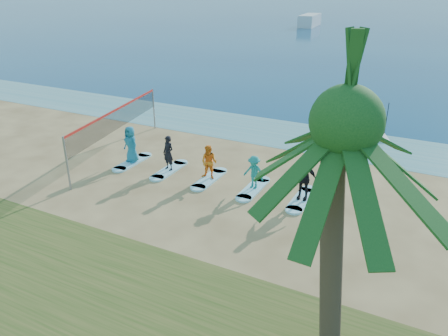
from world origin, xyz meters
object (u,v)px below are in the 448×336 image
at_px(surfboard_0, 132,162).
at_px(surfboard_4, 302,199).
at_px(student_0, 131,144).
at_px(student_4, 303,178).
at_px(student_1, 168,153).
at_px(student_3, 254,172).
at_px(boat_offshore_a, 309,26).
at_px(paddleboard, 378,133).
at_px(volleyball_net, 117,120).
at_px(surfboard_1, 169,170).
at_px(palm_tree, 346,124).
at_px(student_2, 209,162).
at_px(paddleboarder, 380,121).
at_px(surfboard_3, 253,189).
at_px(surfboard_2, 209,179).

distance_m(surfboard_0, surfboard_4, 8.95).
bearing_deg(student_0, student_4, 15.68).
xyz_separation_m(student_1, student_3, (4.48, 0.00, -0.09)).
bearing_deg(boat_offshore_a, student_3, -79.47).
height_order(paddleboard, surfboard_4, paddleboard).
bearing_deg(volleyball_net, student_4, -3.96).
distance_m(student_1, student_3, 4.48).
height_order(boat_offshore_a, surfboard_1, boat_offshore_a).
xyz_separation_m(palm_tree, paddleboard, (-1.45, 17.89, -5.92)).
bearing_deg(student_2, student_0, 175.31).
xyz_separation_m(volleyball_net, surfboard_0, (1.39, -0.72, -1.86)).
xyz_separation_m(paddleboarder, surfboard_0, (-10.42, -10.31, -0.81)).
distance_m(surfboard_3, student_3, 0.80).
distance_m(student_0, student_4, 8.95).
xyz_separation_m(palm_tree, student_1, (-9.63, 7.59, -5.04)).
bearing_deg(volleyball_net, surfboard_1, -11.17).
bearing_deg(surfboard_4, surfboard_3, 180.00).
relative_size(student_2, student_3, 1.06).
height_order(paddleboard, boat_offshore_a, boat_offshore_a).
distance_m(paddleboard, student_2, 11.93).
relative_size(student_2, surfboard_3, 0.73).
height_order(palm_tree, paddleboarder, palm_tree).
bearing_deg(student_4, student_1, 177.38).
xyz_separation_m(paddleboarder, student_1, (-8.18, -10.31, 0.08)).
distance_m(paddleboarder, student_4, 10.41).
bearing_deg(surfboard_4, palm_tree, -68.95).
distance_m(paddleboarder, student_1, 13.16).
relative_size(surfboard_2, surfboard_3, 1.00).
relative_size(surfboard_2, student_3, 1.45).
height_order(palm_tree, student_4, palm_tree).
height_order(surfboard_1, student_4, student_4).
relative_size(surfboard_0, surfboard_1, 1.00).
xyz_separation_m(paddleboard, student_3, (-3.70, -10.31, 0.79)).
relative_size(surfboard_0, student_1, 1.29).
bearing_deg(volleyball_net, student_2, -6.96).
xyz_separation_m(surfboard_2, surfboard_3, (2.24, 0.00, 0.00)).
bearing_deg(surfboard_0, student_3, 0.00).
bearing_deg(student_4, boat_offshore_a, 104.09).
bearing_deg(surfboard_1, student_4, 0.00).
relative_size(palm_tree, surfboard_4, 3.29).
distance_m(surfboard_1, student_2, 2.39).
bearing_deg(student_1, surfboard_1, 0.00).
relative_size(student_0, surfboard_4, 0.84).
bearing_deg(student_2, surfboard_1, 175.31).
height_order(paddleboard, surfboard_1, paddleboard).
height_order(student_1, student_4, student_4).
xyz_separation_m(student_0, surfboard_4, (8.95, 0.00, -0.97)).
xyz_separation_m(volleyball_net, palm_tree, (13.26, -8.30, 4.08)).
bearing_deg(surfboard_2, student_3, 0.00).
bearing_deg(surfboard_0, palm_tree, -32.58).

